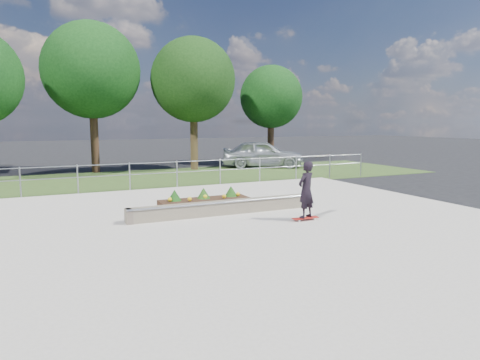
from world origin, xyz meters
name	(u,v)px	position (x,y,z in m)	size (l,w,h in m)	color
ground	(256,227)	(0.00, 0.00, 0.00)	(120.00, 120.00, 0.00)	black
grass_verge	(157,178)	(0.00, 11.00, 0.01)	(30.00, 8.00, 0.02)	#2E461C
concrete_slab	(256,226)	(0.00, 0.00, 0.03)	(15.00, 15.00, 0.06)	#AAA397
fence	(177,171)	(0.00, 7.50, 0.77)	(20.06, 0.06, 1.20)	#9A9DA2
tree_mid_left	(91,71)	(-2.50, 15.00, 5.61)	(5.25, 5.25, 8.25)	#351F15
tree_mid_right	(193,80)	(3.00, 14.00, 5.23)	(4.90, 4.90, 7.70)	#372816
tree_far_right	(271,97)	(9.00, 15.50, 4.48)	(4.20, 4.20, 6.60)	#362015
grind_ledge	(226,207)	(-0.21, 1.65, 0.26)	(6.00, 0.44, 0.43)	#675C4C
planter_bed	(206,201)	(-0.38, 2.94, 0.24)	(3.00, 1.20, 0.61)	black
skateboarder	(306,190)	(1.52, -0.10, 0.94)	(0.80, 0.57, 1.70)	silver
parked_car	(263,154)	(7.28, 13.42, 0.85)	(2.01, 5.00, 1.70)	#AEB2B8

